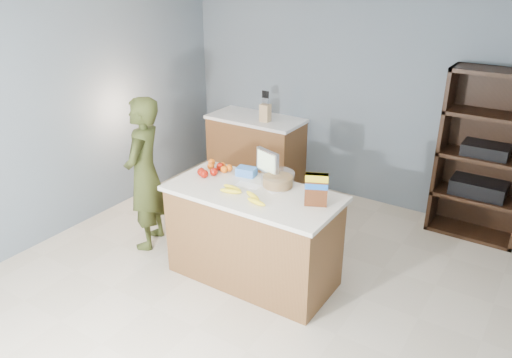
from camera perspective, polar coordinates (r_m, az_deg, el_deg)
The scene contains 15 objects.
floor at distance 4.64m, azimuth -2.41°, elevation -12.87°, with size 4.50×5.00×0.02m, color beige.
walls at distance 3.89m, azimuth -2.83°, elevation 7.06°, with size 4.52×5.02×2.51m.
counter_peninsula at distance 4.62m, azimuth -0.34°, elevation -6.86°, with size 1.56×0.76×0.90m.
back_cabinet at distance 6.64m, azimuth 0.01°, elevation 3.36°, with size 1.24×0.62×0.90m.
shelving_unit at distance 5.73m, azimuth 24.66°, elevation 2.12°, with size 0.90×0.40×1.80m.
person at distance 5.13m, azimuth -12.60°, elevation 0.54°, with size 0.58×0.38×1.58m, color #323A17.
knife_block at distance 6.29m, azimuth 1.07°, elevation 7.64°, with size 0.12×0.10×0.31m.
envelopes at distance 4.47m, azimuth 0.40°, elevation -0.90°, with size 0.45×0.22×0.00m.
bananas at distance 4.29m, azimuth -1.52°, elevation -1.73°, with size 0.54×0.19×0.04m.
apples at distance 4.73m, azimuth -5.28°, elevation 0.92°, with size 0.18×0.30×0.08m.
oranges at distance 4.84m, azimuth -4.19°, elevation 1.46°, with size 0.30×0.15×0.07m.
blue_carton at distance 4.69m, azimuth -1.10°, elevation 0.85°, with size 0.18×0.12×0.08m, color blue.
salad_bowl at distance 4.47m, azimuth 2.51°, elevation -0.11°, with size 0.30×0.30×0.13m.
tv at distance 4.58m, azimuth 1.31°, elevation 1.84°, with size 0.28×0.12×0.28m.
cereal_box at distance 4.10m, azimuth 6.92°, elevation -0.95°, with size 0.20×0.14×0.28m.
Camera 1 is at (2.18, -3.01, 2.77)m, focal length 35.00 mm.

